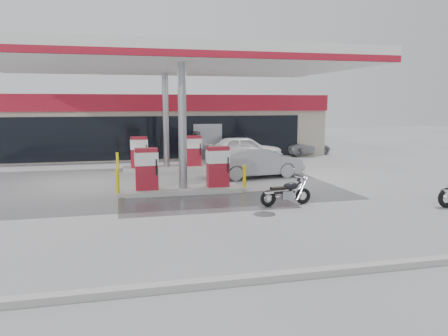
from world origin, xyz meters
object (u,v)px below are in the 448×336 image
object	(u,v)px
attendant	(197,149)
pump_island_far	(167,157)
pump_island_near	(183,175)
parked_motorcycle	(287,193)
parked_car_right	(306,147)
parked_car_left	(85,149)
hatchback_silver	(256,162)
sedan_white	(244,149)

from	to	relation	value
attendant	pump_island_far	bearing A→B (deg)	127.00
pump_island_near	parked_motorcycle	distance (m)	4.35
pump_island_near	parked_car_right	bearing A→B (deg)	46.99
pump_island_near	pump_island_far	distance (m)	6.00
parked_motorcycle	attendant	size ratio (longest dim) A/B	0.95
parked_car_left	pump_island_near	bearing A→B (deg)	-147.62
attendant	hatchback_silver	world-z (taller)	attendant
pump_island_far	sedan_white	size ratio (longest dim) A/B	1.13
parked_motorcycle	sedan_white	bearing A→B (deg)	77.35
pump_island_near	parked_motorcycle	world-z (taller)	pump_island_near
pump_island_far	parked_motorcycle	size ratio (longest dim) A/B	2.74
parked_motorcycle	parked_car_left	size ratio (longest dim) A/B	0.44
sedan_white	parked_car_left	size ratio (longest dim) A/B	1.08
pump_island_near	hatchback_silver	bearing A→B (deg)	35.15
parked_car_right	parked_motorcycle	bearing A→B (deg)	138.42
parked_motorcycle	attendant	world-z (taller)	attendant
sedan_white	pump_island_near	bearing A→B (deg)	149.32
attendant	hatchback_silver	bearing A→B (deg)	-145.91
hatchback_silver	parked_car_right	distance (m)	10.05
attendant	hatchback_silver	xyz separation A→B (m)	(2.08, -4.26, -0.27)
parked_motorcycle	attendant	distance (m)	10.10
parked_motorcycle	hatchback_silver	size ratio (longest dim) A/B	0.43
pump_island_far	parked_car_right	size ratio (longest dim) A/B	1.43
sedan_white	parked_car_right	xyz separation A→B (m)	(5.13, 2.52, -0.28)
attendant	parked_car_right	size ratio (longest dim) A/B	0.55
parked_motorcycle	parked_car_right	distance (m)	15.33
sedan_white	parked_car_left	xyz separation A→B (m)	(-9.37, 3.80, -0.17)
parked_car_left	parked_car_right	size ratio (longest dim) A/B	1.17
pump_island_near	parked_car_left	xyz separation A→B (m)	(-4.50, 12.00, -0.10)
pump_island_near	parked_motorcycle	size ratio (longest dim) A/B	2.74
pump_island_near	pump_island_far	size ratio (longest dim) A/B	1.00
parked_car_left	parked_motorcycle	bearing A→B (deg)	-141.17
pump_island_far	parked_car_right	bearing A→B (deg)	25.27
pump_island_far	parked_car_right	xyz separation A→B (m)	(10.00, 4.72, -0.21)
pump_island_far	attendant	distance (m)	2.08
hatchback_silver	parked_car_right	xyz separation A→B (m)	(6.11, 7.98, -0.22)
pump_island_far	parked_car_left	distance (m)	7.50
attendant	pump_island_near	bearing A→B (deg)	173.57
pump_island_near	attendant	bearing A→B (deg)	75.53
pump_island_far	parked_motorcycle	bearing A→B (deg)	-70.75
pump_island_far	hatchback_silver	distance (m)	5.08
pump_island_near	pump_island_far	bearing A→B (deg)	90.00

